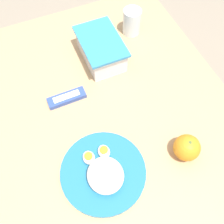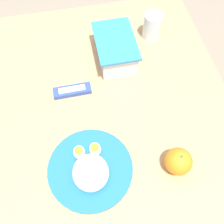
% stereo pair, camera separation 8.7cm
% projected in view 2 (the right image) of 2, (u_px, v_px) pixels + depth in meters
% --- Properties ---
extents(ground_plane, '(10.00, 10.00, 0.00)m').
position_uv_depth(ground_plane, '(106.00, 187.00, 1.52)').
color(ground_plane, gray).
extents(table, '(1.25, 0.95, 0.75)m').
position_uv_depth(table, '(102.00, 141.00, 0.93)').
color(table, tan).
rests_on(table, ground_plane).
extents(food_container, '(0.21, 0.14, 0.10)m').
position_uv_depth(food_container, '(115.00, 50.00, 0.99)').
color(food_container, white).
rests_on(food_container, table).
extents(orange_fruit, '(0.08, 0.08, 0.08)m').
position_uv_depth(orange_fruit, '(178.00, 161.00, 0.77)').
color(orange_fruit, orange).
rests_on(orange_fruit, table).
extents(rice_plate, '(0.26, 0.26, 0.07)m').
position_uv_depth(rice_plate, '(90.00, 169.00, 0.78)').
color(rice_plate, teal).
rests_on(rice_plate, table).
extents(candy_bar, '(0.04, 0.13, 0.02)m').
position_uv_depth(candy_bar, '(72.00, 91.00, 0.94)').
color(candy_bar, '#334C9E').
rests_on(candy_bar, table).
extents(drinking_glass, '(0.07, 0.07, 0.11)m').
position_uv_depth(drinking_glass, '(152.00, 26.00, 1.04)').
color(drinking_glass, silver).
rests_on(drinking_glass, table).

